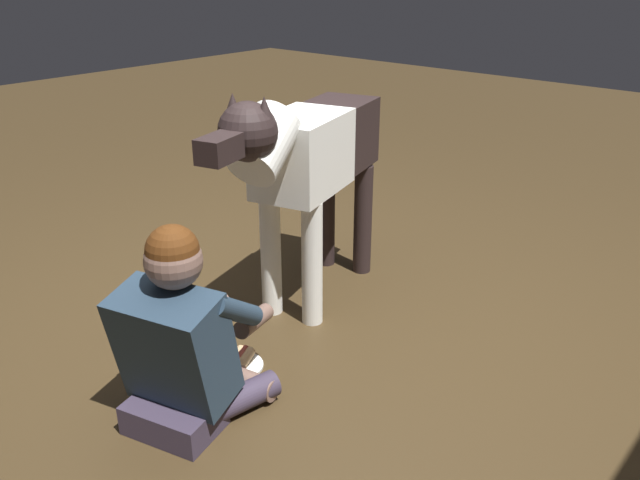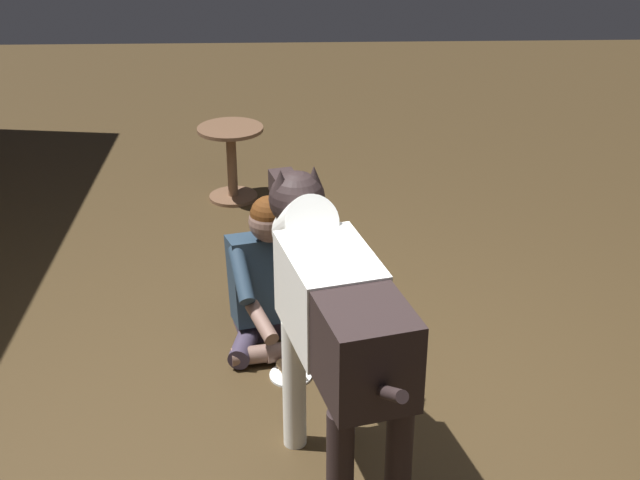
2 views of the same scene
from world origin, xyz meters
The scene contains 4 objects.
ground_plane centered at (0.00, 0.00, 0.00)m, with size 14.62×14.62×0.00m, color #3D2E19.
person_sitting_on_floor centered at (0.76, 0.30, 0.33)m, with size 0.71×0.58×0.81m.
large_dog centered at (-0.24, 0.03, 0.77)m, with size 1.51×0.55×1.17m.
hot_dog_on_plate centered at (0.41, 0.21, 0.03)m, with size 0.21×0.21×0.06m.
Camera 1 is at (1.99, 2.05, 1.66)m, focal length 36.47 mm.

